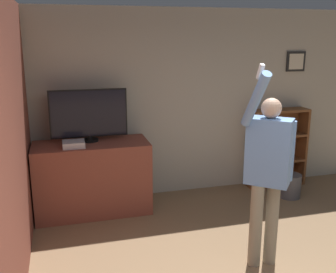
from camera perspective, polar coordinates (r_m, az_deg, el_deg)
The scene contains 8 objects.
wall_back at distance 5.78m, azimuth 2.08°, elevation 4.83°, with size 6.28×0.09×2.70m.
wall_side_brick at distance 3.96m, azimuth -21.57°, elevation -0.68°, with size 0.06×4.79×2.70m.
tv_ledge at distance 5.35m, azimuth -10.90°, elevation -5.91°, with size 1.49×0.65×0.96m.
television at distance 5.22m, azimuth -11.42°, elevation 3.10°, with size 1.00×0.22×0.69m.
game_console at distance 5.05m, azimuth -13.53°, elevation -1.09°, with size 0.27×0.24×0.08m.
bookshelf at distance 6.35m, azimuth 14.79°, elevation -1.57°, with size 0.94×0.28×1.22m.
person at distance 3.99m, azimuth 14.28°, elevation -4.36°, with size 0.56×0.56×2.08m.
waste_bin at distance 6.10m, azimuth 17.26°, elevation -6.82°, with size 0.32×0.32×0.35m.
Camera 1 is at (-1.71, -2.22, 2.31)m, focal length 42.00 mm.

